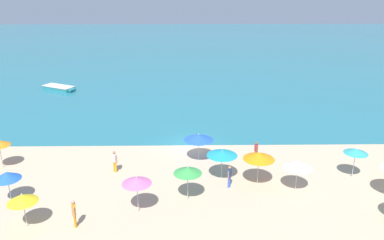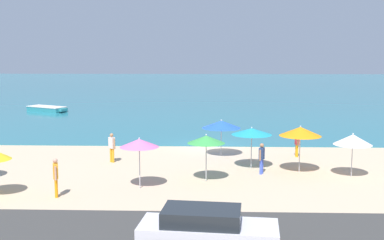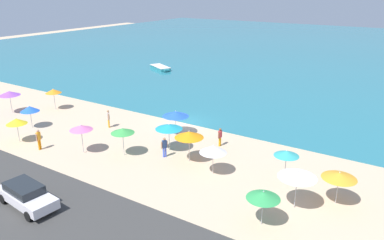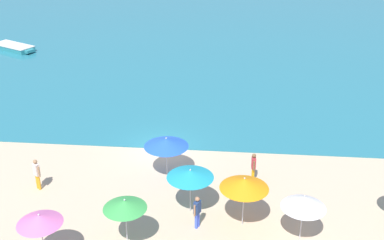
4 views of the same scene
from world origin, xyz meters
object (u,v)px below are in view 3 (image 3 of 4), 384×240
object	(u,v)px
beach_umbrella_10	(16,121)
beach_umbrella_13	(9,93)
beach_umbrella_5	(169,127)
beach_umbrella_4	(298,175)
beach_umbrella_9	(81,128)
beach_umbrella_12	(30,109)
beach_umbrella_6	(263,195)
bather_3	(220,136)
beach_umbrella_3	(176,114)
beach_umbrella_11	(213,149)
beach_umbrella_1	(287,153)
bather_1	(164,146)
beach_umbrella_7	(53,91)
skiff_nearshore	(160,68)
bather_2	(39,138)
bather_0	(108,118)
parked_car_0	(26,195)
beach_umbrella_8	(123,131)
beach_umbrella_0	(339,176)
beach_umbrella_2	(189,135)

from	to	relation	value
beach_umbrella_10	beach_umbrella_13	world-z (taller)	beach_umbrella_13
beach_umbrella_5	beach_umbrella_4	bearing A→B (deg)	-13.45
beach_umbrella_9	beach_umbrella_12	distance (m)	8.89
beach_umbrella_6	bather_3	xyz separation A→B (m)	(-7.51, 8.70, -1.02)
beach_umbrella_3	beach_umbrella_4	world-z (taller)	beach_umbrella_4
beach_umbrella_11	beach_umbrella_6	bearing A→B (deg)	-35.37
bather_3	beach_umbrella_13	bearing A→B (deg)	-169.42
beach_umbrella_10	beach_umbrella_12	size ratio (longest dim) A/B	1.00
beach_umbrella_1	bather_1	size ratio (longest dim) A/B	1.43
beach_umbrella_7	skiff_nearshore	distance (m)	23.65
beach_umbrella_9	bather_2	world-z (taller)	beach_umbrella_9
bather_0	beach_umbrella_11	bearing A→B (deg)	-12.20
beach_umbrella_9	bather_0	xyz separation A→B (m)	(-2.46, 5.48, -1.24)
beach_umbrella_10	parked_car_0	bearing A→B (deg)	-31.47
beach_umbrella_5	beach_umbrella_11	size ratio (longest dim) A/B	1.02
beach_umbrella_1	bather_0	xyz separation A→B (m)	(-18.24, 1.10, -1.17)
beach_umbrella_10	bather_1	distance (m)	13.59
beach_umbrella_9	beach_umbrella_13	xyz separation A→B (m)	(-14.58, 3.00, -0.02)
beach_umbrella_1	beach_umbrella_8	size ratio (longest dim) A/B	0.99
beach_umbrella_4	bather_0	distance (m)	20.38
beach_umbrella_8	beach_umbrella_12	distance (m)	11.99
bather_2	parked_car_0	world-z (taller)	bather_2
beach_umbrella_8	bather_1	world-z (taller)	beach_umbrella_8
beach_umbrella_3	beach_umbrella_12	bearing A→B (deg)	-154.43
beach_umbrella_1	bather_2	bearing A→B (deg)	-162.99
beach_umbrella_5	beach_umbrella_12	bearing A→B (deg)	-168.77
beach_umbrella_3	bather_3	size ratio (longest dim) A/B	1.48
beach_umbrella_10	beach_umbrella_13	size ratio (longest dim) A/B	0.90
beach_umbrella_0	parked_car_0	bearing A→B (deg)	-146.32
beach_umbrella_1	bather_2	world-z (taller)	beach_umbrella_1
beach_umbrella_9	beach_umbrella_13	world-z (taller)	beach_umbrella_13
beach_umbrella_2	beach_umbrella_9	world-z (taller)	beach_umbrella_2
beach_umbrella_3	beach_umbrella_8	size ratio (longest dim) A/B	1.00
bather_3	skiff_nearshore	xyz separation A→B (m)	(-23.47, 22.38, -0.60)
bather_3	beach_umbrella_10	bearing A→B (deg)	-150.18
beach_umbrella_0	bather_1	size ratio (longest dim) A/B	1.33
beach_umbrella_2	bather_0	size ratio (longest dim) A/B	1.47
beach_umbrella_11	beach_umbrella_0	bearing A→B (deg)	4.95
beach_umbrella_5	beach_umbrella_7	world-z (taller)	beach_umbrella_7
bather_1	skiff_nearshore	size ratio (longest dim) A/B	0.34
beach_umbrella_1	beach_umbrella_7	size ratio (longest dim) A/B	1.00
beach_umbrella_13	beach_umbrella_5	bearing A→B (deg)	3.52
beach_umbrella_6	beach_umbrella_11	xyz separation A→B (m)	(-5.49, 3.90, 0.06)
beach_umbrella_2	beach_umbrella_5	xyz separation A→B (m)	(-2.56, 0.86, -0.16)
beach_umbrella_10	bather_3	world-z (taller)	beach_umbrella_10
beach_umbrella_11	parked_car_0	bearing A→B (deg)	-127.18
beach_umbrella_8	beach_umbrella_5	bearing A→B (deg)	47.79
bather_2	bather_3	size ratio (longest dim) A/B	1.10
beach_umbrella_0	beach_umbrella_4	world-z (taller)	beach_umbrella_4
beach_umbrella_7	bather_3	world-z (taller)	beach_umbrella_7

